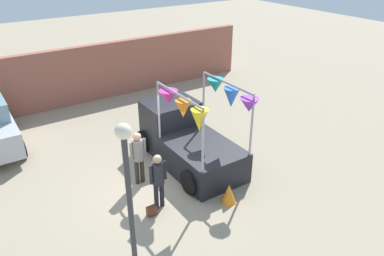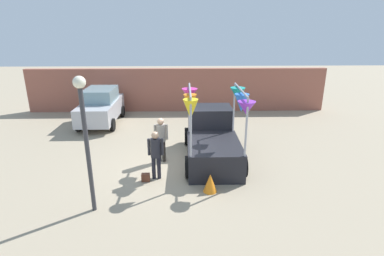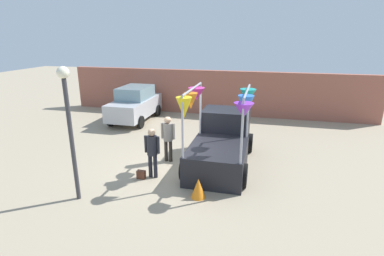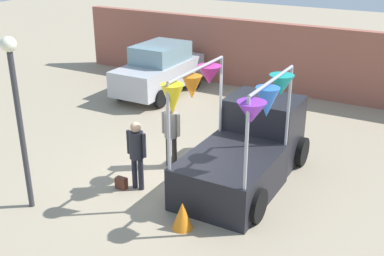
{
  "view_description": "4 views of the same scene",
  "coord_description": "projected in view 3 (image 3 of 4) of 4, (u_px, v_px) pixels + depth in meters",
  "views": [
    {
      "loc": [
        -4.49,
        -8.62,
        6.8
      ],
      "look_at": [
        1.27,
        0.06,
        1.56
      ],
      "focal_mm": 35.0,
      "sensor_mm": 36.0,
      "label": 1
    },
    {
      "loc": [
        0.42,
        -10.26,
        4.96
      ],
      "look_at": [
        0.69,
        -0.15,
        1.53
      ],
      "focal_mm": 28.0,
      "sensor_mm": 36.0,
      "label": 2
    },
    {
      "loc": [
        2.93,
        -9.55,
        4.59
      ],
      "look_at": [
        0.57,
        -0.1,
        1.54
      ],
      "focal_mm": 28.0,
      "sensor_mm": 36.0,
      "label": 3
    },
    {
      "loc": [
        5.53,
        -9.19,
        5.72
      ],
      "look_at": [
        0.54,
        -0.32,
        1.53
      ],
      "focal_mm": 45.0,
      "sensor_mm": 36.0,
      "label": 4
    }
  ],
  "objects": [
    {
      "name": "person_vendor",
      "position": [
        168.0,
        135.0,
        11.04
      ],
      "size": [
        0.53,
        0.34,
        1.75
      ],
      "color": "#2D2823",
      "rests_on": "ground"
    },
    {
      "name": "person_customer",
      "position": [
        152.0,
        148.0,
        9.79
      ],
      "size": [
        0.53,
        0.34,
        1.7
      ],
      "color": "black",
      "rests_on": "ground"
    },
    {
      "name": "street_lamp",
      "position": [
        69.0,
        116.0,
        8.03
      ],
      "size": [
        0.32,
        0.32,
        3.82
      ],
      "color": "#333338",
      "rests_on": "ground"
    },
    {
      "name": "ground_plane",
      "position": [
        177.0,
        166.0,
        10.9
      ],
      "size": [
        60.0,
        60.0,
        0.0
      ],
      "primitive_type": "plane",
      "color": "gray"
    },
    {
      "name": "brick_boundary_wall",
      "position": [
        215.0,
        93.0,
        17.72
      ],
      "size": [
        18.0,
        0.36,
        2.6
      ],
      "primitive_type": "cube",
      "color": "#9E5947",
      "rests_on": "ground"
    },
    {
      "name": "parked_car",
      "position": [
        135.0,
        104.0,
        16.47
      ],
      "size": [
        1.88,
        4.0,
        1.88
      ],
      "color": "#B7B7BC",
      "rests_on": "ground"
    },
    {
      "name": "handbag",
      "position": [
        141.0,
        175.0,
        9.95
      ],
      "size": [
        0.28,
        0.16,
        0.28
      ],
      "primitive_type": "cube",
      "color": "#592D1E",
      "rests_on": "ground"
    },
    {
      "name": "vendor_truck",
      "position": [
        222.0,
        140.0,
        10.99
      ],
      "size": [
        2.43,
        4.18,
        2.95
      ],
      "color": "black",
      "rests_on": "ground"
    },
    {
      "name": "folded_kite_bundle_tangerine",
      "position": [
        198.0,
        188.0,
        8.74
      ],
      "size": [
        0.48,
        0.48,
        0.6
      ],
      "primitive_type": "cone",
      "rotation": [
        0.0,
        0.0,
        0.1
      ],
      "color": "orange",
      "rests_on": "ground"
    }
  ]
}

